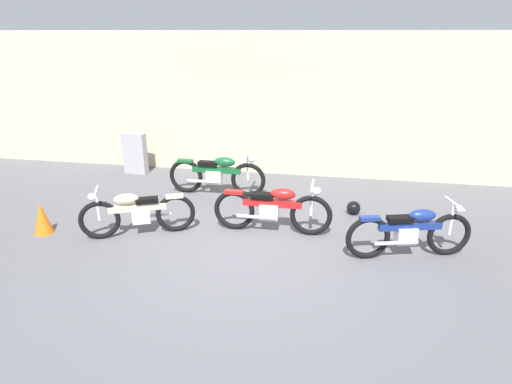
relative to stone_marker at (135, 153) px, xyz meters
The scene contains 9 objects.
ground_plane 4.83m from the stone_marker, 44.64° to the right, with size 40.00×40.00×0.00m, color #56565B.
building_wall 3.68m from the stone_marker, 11.64° to the left, with size 18.00×0.30×3.31m, color beige.
stone_marker is the anchor object (origin of this frame).
helmet 5.46m from the stone_marker, 17.71° to the right, with size 0.26×0.26×0.26m, color black.
traffic_cone 3.46m from the stone_marker, 91.81° to the right, with size 0.32×0.32×0.55m, color orange.
motorcycle_green 2.60m from the stone_marker, 24.77° to the right, with size 2.10×0.58×0.94m.
motorcycle_red 4.65m from the stone_marker, 35.56° to the right, with size 2.05×0.57×0.92m.
motorcycle_blue 6.77m from the stone_marker, 28.14° to the right, with size 1.92×0.74×0.88m.
motorcycle_cream 3.58m from the stone_marker, 64.51° to the right, with size 1.79×0.93×0.86m.
Camera 1 is at (1.31, -6.08, 3.28)m, focal length 30.29 mm.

